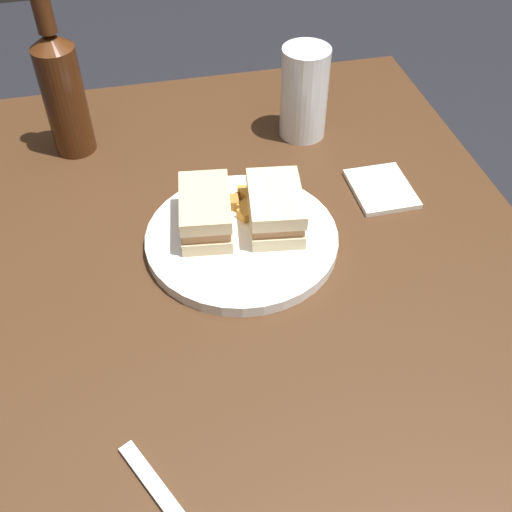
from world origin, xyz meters
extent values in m
cube|color=#422816|center=(0.00, 0.00, 0.38)|extent=(1.20, 0.81, 0.76)
cylinder|color=white|center=(-0.12, -0.02, 0.77)|extent=(0.27, 0.27, 0.02)
cube|color=beige|center=(-0.13, 0.04, 0.79)|extent=(0.13, 0.09, 0.02)
cube|color=#B27A4C|center=(-0.13, 0.04, 0.81)|extent=(0.12, 0.08, 0.01)
cube|color=beige|center=(-0.13, 0.04, 0.83)|extent=(0.13, 0.09, 0.02)
cube|color=#CCB284|center=(-0.14, -0.06, 0.79)|extent=(0.13, 0.08, 0.02)
cube|color=#B27A4C|center=(-0.14, -0.06, 0.81)|extent=(0.12, 0.08, 0.02)
cube|color=#CCB284|center=(-0.14, -0.06, 0.83)|extent=(0.13, 0.08, 0.02)
cube|color=#AD702D|center=(-0.18, -0.03, 0.79)|extent=(0.03, 0.06, 0.02)
cube|color=gold|center=(-0.17, 0.02, 0.79)|extent=(0.06, 0.04, 0.02)
cube|color=gold|center=(-0.15, 0.01, 0.79)|extent=(0.04, 0.05, 0.01)
cube|color=gold|center=(-0.15, 0.01, 0.79)|extent=(0.05, 0.05, 0.01)
cube|color=#B77F33|center=(-0.19, 0.02, 0.79)|extent=(0.03, 0.06, 0.02)
cylinder|color=white|center=(-0.37, 0.14, 0.84)|extent=(0.08, 0.08, 0.16)
cylinder|color=orange|center=(-0.37, 0.14, 0.80)|extent=(0.07, 0.07, 0.08)
cylinder|color=#47230F|center=(-0.41, -0.24, 0.85)|extent=(0.07, 0.07, 0.18)
cone|color=#47230F|center=(-0.41, -0.24, 0.96)|extent=(0.07, 0.07, 0.02)
cylinder|color=#47230F|center=(-0.41, -0.24, 1.00)|extent=(0.03, 0.03, 0.07)
cube|color=silver|center=(-0.19, 0.22, 0.77)|extent=(0.11, 0.09, 0.01)
cube|color=silver|center=(0.24, -0.16, 0.77)|extent=(0.17, 0.10, 0.01)
camera|label=1|loc=(0.50, -0.13, 1.37)|focal=43.00mm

